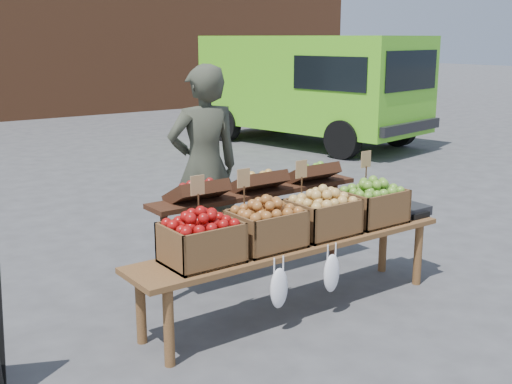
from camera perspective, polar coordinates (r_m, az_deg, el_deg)
ground at (r=5.73m, az=8.96°, el=-7.77°), size 80.00×80.00×0.00m
delivery_van at (r=12.79m, az=4.90°, el=8.97°), size 2.97×5.00×2.10m
vendor at (r=5.81m, az=-4.64°, el=2.19°), size 0.74×0.55×1.85m
back_table at (r=5.54m, az=0.11°, el=-2.64°), size 2.10×0.44×1.04m
display_bench at (r=4.98m, az=3.42°, el=-7.43°), size 2.70×0.56×0.57m
crate_golden_apples at (r=4.39m, az=-4.88°, el=-4.52°), size 0.50×0.40×0.28m
crate_russet_pears at (r=4.68m, az=0.89°, el=-3.30°), size 0.50×0.40×0.28m
crate_red_apples at (r=5.02m, az=5.92°, el=-2.20°), size 0.50×0.40×0.28m
crate_green_apples at (r=5.39m, az=10.28°, el=-1.24°), size 0.50×0.40×0.28m
weighing_scale at (r=5.72m, az=13.19°, el=-1.55°), size 0.34×0.30×0.08m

